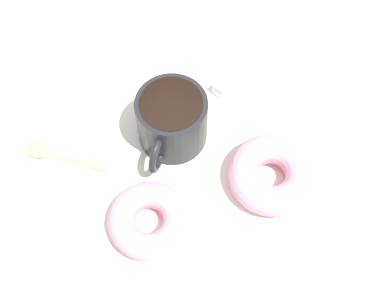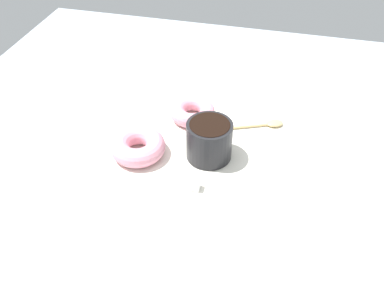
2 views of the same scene
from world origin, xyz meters
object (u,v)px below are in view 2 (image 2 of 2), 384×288
coffee_cup (209,139)px  spoon (269,124)px  donut_far (193,112)px  sugar_cube (195,185)px  donut_near_cup (138,146)px

coffee_cup → spoon: bearing=49.6°
donut_far → sugar_cube: 21.39cm
spoon → donut_near_cup: bearing=-147.5°
coffee_cup → donut_near_cup: bearing=-167.5°
donut_far → spoon: donut_far is taller
donut_near_cup → spoon: size_ratio=0.98×
coffee_cup → donut_far: (-6.02, 11.08, -2.40)cm
donut_near_cup → donut_far: size_ratio=1.11×
donut_near_cup → sugar_cube: 14.73cm
coffee_cup → donut_near_cup: size_ratio=1.06×
donut_far → spoon: size_ratio=0.88×
coffee_cup → donut_far: coffee_cup is taller
donut_near_cup → spoon: (24.15, 15.38, -1.49)cm
spoon → coffee_cup: bearing=-130.4°
sugar_cube → coffee_cup: bearing=87.2°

